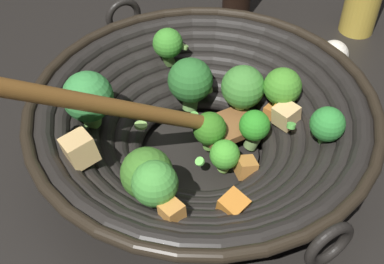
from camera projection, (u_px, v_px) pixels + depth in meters
name	position (u px, v px, depth m)	size (l,w,h in m)	color
ground_plane	(202.00, 156.00, 0.65)	(4.00, 4.00, 0.00)	black
wok	(202.00, 121.00, 0.60)	(0.45, 0.42, 0.21)	black
garlic_bulb	(333.00, 55.00, 0.76)	(0.05, 0.05, 0.05)	silver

